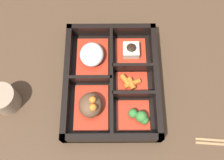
% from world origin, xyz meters
% --- Properties ---
extents(ground_plane, '(3.00, 3.00, 0.00)m').
position_xyz_m(ground_plane, '(0.00, 0.00, 0.00)').
color(ground_plane, '#4C3523').
extents(bento_base, '(0.31, 0.24, 0.01)m').
position_xyz_m(bento_base, '(0.00, 0.00, 0.01)').
color(bento_base, black).
rests_on(bento_base, ground_plane).
extents(bento_rim, '(0.31, 0.24, 0.05)m').
position_xyz_m(bento_rim, '(-0.00, -0.00, 0.02)').
color(bento_rim, black).
rests_on(bento_rim, ground_plane).
extents(bowl_stew, '(0.12, 0.09, 0.06)m').
position_xyz_m(bowl_stew, '(-0.07, 0.05, 0.03)').
color(bowl_stew, '#B22D19').
rests_on(bowl_stew, bento_base).
extents(bowl_rice, '(0.12, 0.09, 0.04)m').
position_xyz_m(bowl_rice, '(0.07, 0.05, 0.03)').
color(bowl_rice, '#B22D19').
rests_on(bowl_rice, bento_base).
extents(bowl_greens, '(0.08, 0.08, 0.03)m').
position_xyz_m(bowl_greens, '(-0.09, -0.06, 0.02)').
color(bowl_greens, '#B22D19').
rests_on(bowl_greens, bento_base).
extents(bowl_carrots, '(0.05, 0.08, 0.02)m').
position_xyz_m(bowl_carrots, '(-0.01, -0.05, 0.02)').
color(bowl_carrots, '#B22D19').
rests_on(bowl_carrots, bento_base).
extents(bowl_tofu, '(0.09, 0.08, 0.03)m').
position_xyz_m(bowl_tofu, '(0.09, -0.05, 0.02)').
color(bowl_tofu, '#B22D19').
rests_on(bowl_tofu, bento_base).
extents(tea_cup, '(0.07, 0.07, 0.06)m').
position_xyz_m(tea_cup, '(-0.05, 0.26, 0.03)').
color(tea_cup, gray).
rests_on(tea_cup, ground_plane).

